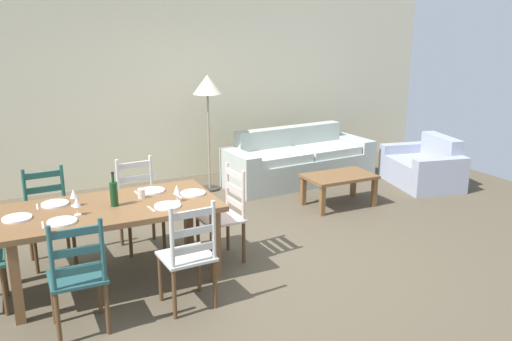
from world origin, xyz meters
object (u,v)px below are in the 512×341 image
object	(u,v)px
dining_table	(112,215)
dining_chair_far_right	(139,204)
dining_chair_near_left	(78,276)
dining_chair_near_right	(189,255)
wine_glass_near_left	(77,203)
coffee_cup_primary	(141,193)
coffee_table	(339,180)
wine_glass_far_left	(73,194)
couch	(297,162)
dining_chair_far_left	(49,217)
dining_chair_head_east	(225,215)
armchair_upholstered	(426,168)
standing_lamp	(208,92)
wine_bottle	(114,193)
wine_glass_near_right	(177,190)

from	to	relation	value
dining_table	dining_chair_far_right	world-z (taller)	dining_chair_far_right
dining_chair_near_left	dining_chair_near_right	world-z (taller)	same
dining_chair_near_left	wine_glass_near_left	xyz separation A→B (m)	(0.12, 0.62, 0.38)
dining_table	coffee_cup_primary	world-z (taller)	coffee_cup_primary
dining_chair_near_left	dining_chair_near_right	size ratio (longest dim) A/B	1.00
dining_chair_far_right	coffee_table	bearing A→B (deg)	3.80
dining_chair_far_right	wine_glass_far_left	bearing A→B (deg)	-141.06
couch	dining_chair_far_left	bearing A→B (deg)	-159.40
dining_chair_head_east	wine_glass_far_left	xyz separation A→B (m)	(-1.41, 0.11, 0.38)
dining_chair_near_right	armchair_upholstered	distance (m)	4.73
dining_chair_near_left	coffee_table	bearing A→B (deg)	24.98
coffee_table	standing_lamp	world-z (taller)	standing_lamp
couch	armchair_upholstered	distance (m)	1.89
wine_bottle	coffee_cup_primary	size ratio (longest dim) A/B	3.51
dining_chair_head_east	standing_lamp	distance (m)	2.56
dining_chair_near_left	dining_chair_head_east	bearing A→B (deg)	26.47
wine_glass_far_left	coffee_cup_primary	xyz separation A→B (m)	(0.60, -0.04, -0.07)
couch	coffee_table	xyz separation A→B (m)	(-0.08, -1.22, 0.06)
dining_chair_far_right	dining_chair_head_east	xyz separation A→B (m)	(0.69, -0.70, 0.00)
wine_glass_near_left	coffee_cup_primary	world-z (taller)	wine_glass_near_left
dining_chair_far_right	wine_glass_far_left	size ratio (longest dim) A/B	5.96
dining_chair_near_left	dining_chair_near_right	distance (m)	0.89
wine_glass_far_left	armchair_upholstered	size ratio (longest dim) A/B	0.12
wine_glass_near_right	coffee_table	xyz separation A→B (m)	(2.52, 1.05, -0.51)
dining_chair_near_right	dining_chair_far_left	world-z (taller)	same
dining_chair_near_left	wine_bottle	bearing A→B (deg)	58.01
wine_bottle	coffee_cup_primary	world-z (taller)	wine_bottle
wine_glass_near_left	armchair_upholstered	distance (m)	5.29
wine_glass_near_right	coffee_cup_primary	distance (m)	0.37
dining_chair_head_east	wine_glass_far_left	world-z (taller)	dining_chair_head_east
wine_glass_near_right	standing_lamp	world-z (taller)	standing_lamp
dining_chair_head_east	coffee_table	size ratio (longest dim) A/B	1.07
dining_chair_far_right	dining_chair_head_east	world-z (taller)	same
dining_chair_near_left	wine_glass_far_left	bearing A→B (deg)	81.86
dining_chair_near_left	wine_glass_far_left	world-z (taller)	dining_chair_near_left
wine_glass_near_left	couch	distance (m)	4.18
dining_chair_near_right	couch	distance (m)	3.94
dining_chair_near_left	couch	distance (m)	4.60
wine_glass_far_left	coffee_table	world-z (taller)	wine_glass_far_left
couch	wine_bottle	bearing A→B (deg)	-145.90
dining_table	dining_chair_near_left	size ratio (longest dim) A/B	1.98
dining_table	wine_glass_far_left	xyz separation A→B (m)	(-0.30, 0.14, 0.20)
wine_glass_near_left	coffee_table	bearing A→B (deg)	16.67
dining_chair_near_right	wine_glass_near_right	world-z (taller)	dining_chair_near_right
wine_glass_near_left	coffee_cup_primary	size ratio (longest dim) A/B	1.79
standing_lamp	armchair_upholstered	bearing A→B (deg)	-21.42
coffee_table	armchair_upholstered	world-z (taller)	armchair_upholstered
wine_bottle	coffee_table	size ratio (longest dim) A/B	0.35
dining_chair_near_left	standing_lamp	distance (m)	3.90
wine_glass_far_left	couch	distance (m)	4.04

